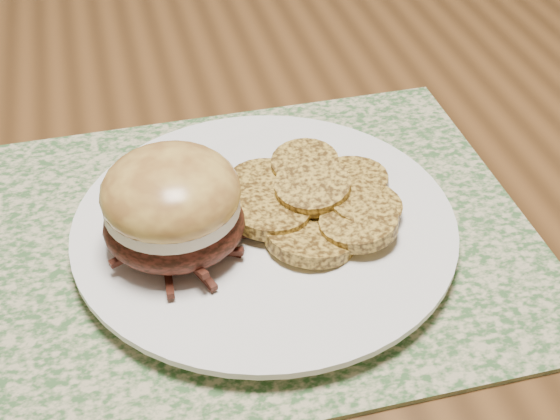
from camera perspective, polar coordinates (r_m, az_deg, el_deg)
The scene contains 4 objects.
placemat at distance 0.57m, azimuth -4.05°, elevation -2.41°, with size 0.45×0.33×0.00m, color #396031.
dinner_plate at distance 0.56m, azimuth -1.13°, elevation -1.40°, with size 0.26×0.26×0.02m, color white.
pork_sandwich at distance 0.52m, azimuth -7.89°, elevation 0.30°, with size 0.12×0.11×0.07m.
roasted_potatoes at distance 0.56m, azimuth 2.66°, elevation 0.71°, with size 0.13×0.15×0.03m.
Camera 1 is at (0.16, -0.63, 1.13)m, focal length 50.00 mm.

